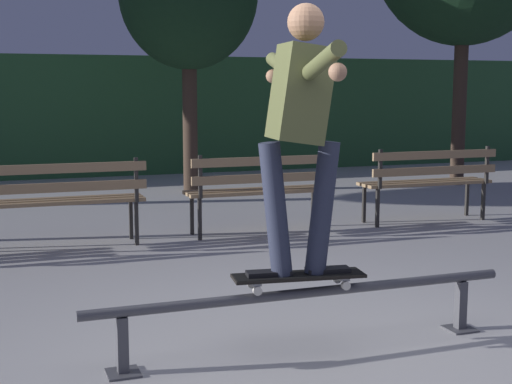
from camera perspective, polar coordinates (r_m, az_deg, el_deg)
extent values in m
plane|color=#ADAAA8|center=(4.26, 5.50, -13.36)|extent=(90.00, 90.00, 0.00)
cube|color=#2D5B33|center=(13.70, -12.81, 5.80)|extent=(24.00, 1.20, 2.11)
cylinder|color=#47474C|center=(4.40, 3.90, -7.80)|extent=(2.66, 0.06, 0.06)
cube|color=#47474C|center=(4.16, -10.30, -11.64)|extent=(0.06, 0.06, 0.32)
cube|color=#47474C|center=(4.22, -10.24, -13.62)|extent=(0.18, 0.18, 0.01)
cube|color=#47474C|center=(4.98, 15.56, -8.47)|extent=(0.06, 0.06, 0.32)
cube|color=#47474C|center=(5.03, 15.49, -10.16)|extent=(0.18, 0.18, 0.01)
cube|color=black|center=(4.36, 3.31, -6.49)|extent=(0.80, 0.30, 0.02)
cube|color=black|center=(4.35, 3.31, -6.36)|extent=(0.78, 0.29, 0.00)
cube|color=#9E9EA3|center=(4.44, 6.63, -6.50)|extent=(0.07, 0.18, 0.02)
cube|color=#9E9EA3|center=(4.30, -0.12, -6.92)|extent=(0.07, 0.18, 0.02)
cylinder|color=beige|center=(4.37, 6.96, -7.20)|extent=(0.06, 0.04, 0.05)
cylinder|color=beige|center=(4.52, 6.29, -6.68)|extent=(0.06, 0.04, 0.05)
cylinder|color=beige|center=(4.23, 0.11, -7.66)|extent=(0.06, 0.04, 0.05)
cylinder|color=beige|center=(4.38, -0.35, -7.10)|extent=(0.06, 0.04, 0.05)
cube|color=black|center=(4.40, 5.58, -6.04)|extent=(0.27, 0.13, 0.03)
cube|color=black|center=(4.31, 0.99, -6.32)|extent=(0.27, 0.13, 0.03)
cylinder|color=#282D42|center=(4.31, 5.15, -1.24)|extent=(0.22, 0.15, 0.79)
cylinder|color=#282D42|center=(4.24, 1.53, -1.37)|extent=(0.22, 0.15, 0.79)
cube|color=brown|center=(4.22, 3.43, 7.58)|extent=(0.38, 0.40, 0.57)
cylinder|color=brown|center=(3.85, 5.00, 9.89)|extent=(0.16, 0.61, 0.21)
cylinder|color=brown|center=(4.58, 2.14, 9.63)|extent=(0.16, 0.61, 0.21)
sphere|color=#A37556|center=(3.59, 6.34, 9.21)|extent=(0.09, 0.09, 0.09)
sphere|color=#A37556|center=(4.86, 1.30, 8.96)|extent=(0.09, 0.09, 0.09)
sphere|color=#A37556|center=(4.24, 3.88, 12.99)|extent=(0.21, 0.21, 0.21)
cube|color=#282623|center=(7.72, -9.65, -2.00)|extent=(0.04, 0.04, 0.44)
cube|color=#282623|center=(7.41, -9.23, -2.41)|extent=(0.04, 0.04, 0.44)
cube|color=#282623|center=(7.30, -9.25, 0.93)|extent=(0.04, 0.04, 0.44)
cube|color=#937551|center=(7.57, -14.92, -0.52)|extent=(1.60, 0.11, 0.04)
cube|color=#937551|center=(7.44, -14.84, -0.67)|extent=(1.60, 0.11, 0.04)
cube|color=#937551|center=(7.30, -14.75, -0.83)|extent=(1.60, 0.11, 0.04)
cube|color=#937551|center=(7.21, -14.75, 0.36)|extent=(1.60, 0.05, 0.09)
cube|color=#937551|center=(7.18, -14.80, 1.78)|extent=(1.60, 0.05, 0.09)
cube|color=#282623|center=(8.33, 4.44, -1.17)|extent=(0.04, 0.04, 0.44)
cube|color=#282623|center=(8.04, 5.36, -1.51)|extent=(0.04, 0.04, 0.44)
cube|color=#282623|center=(7.94, 5.53, 1.57)|extent=(0.04, 0.04, 0.44)
cube|color=#282623|center=(7.87, -4.98, -1.72)|extent=(0.04, 0.04, 0.44)
cube|color=#282623|center=(7.56, -4.38, -2.11)|extent=(0.04, 0.04, 0.44)
cube|color=#282623|center=(7.46, -4.33, 1.17)|extent=(0.04, 0.04, 0.44)
cube|color=#937551|center=(8.02, -0.09, 0.22)|extent=(1.60, 0.11, 0.04)
cube|color=#937551|center=(7.89, 0.25, 0.08)|extent=(1.60, 0.11, 0.04)
cube|color=#937551|center=(7.75, 0.60, -0.05)|extent=(1.60, 0.11, 0.04)
cube|color=#937551|center=(7.67, 0.78, 1.08)|extent=(1.60, 0.05, 0.09)
cube|color=#937551|center=(7.65, 0.78, 2.42)|extent=(1.60, 0.05, 0.09)
cube|color=#282623|center=(9.36, 16.02, -0.43)|extent=(0.04, 0.04, 0.44)
cube|color=#282623|center=(9.11, 17.18, -0.71)|extent=(0.04, 0.04, 0.44)
cube|color=#282623|center=(9.02, 17.45, 2.02)|extent=(0.04, 0.04, 0.44)
cube|color=#282623|center=(8.63, 8.36, -0.91)|extent=(0.04, 0.04, 0.44)
cube|color=#282623|center=(8.35, 9.39, -1.23)|extent=(0.04, 0.04, 0.44)
cube|color=#282623|center=(8.25, 9.59, 1.75)|extent=(0.04, 0.04, 0.44)
cube|color=#937551|center=(8.92, 12.46, 0.83)|extent=(1.60, 0.11, 0.04)
cube|color=#937551|center=(8.81, 12.94, 0.72)|extent=(1.60, 0.11, 0.04)
cube|color=#937551|center=(8.69, 13.43, 0.61)|extent=(1.60, 0.11, 0.04)
cube|color=#937551|center=(8.61, 13.72, 1.62)|extent=(1.60, 0.05, 0.09)
cube|color=#937551|center=(8.60, 13.76, 2.81)|extent=(1.60, 0.05, 0.09)
cylinder|color=#3D2D23|center=(11.11, -5.13, 5.37)|extent=(0.22, 0.22, 2.07)
cylinder|color=#3D2D23|center=(12.29, 15.47, 6.56)|extent=(0.22, 0.22, 2.58)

